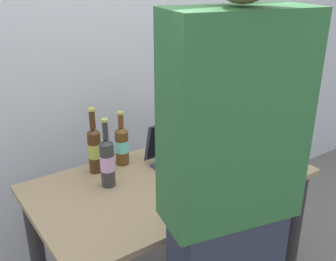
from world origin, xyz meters
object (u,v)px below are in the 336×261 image
(laptop, at_px, (184,154))
(beer_bottle_brown, at_px, (94,148))
(beer_bottle_dark, at_px, (122,144))
(beer_bottle_green, at_px, (107,161))
(coffee_mug, at_px, (251,140))
(person_figure, at_px, (228,208))

(laptop, distance_m, beer_bottle_brown, 0.46)
(beer_bottle_dark, xyz_separation_m, beer_bottle_green, (-0.16, -0.16, 0.02))
(laptop, xyz_separation_m, coffee_mug, (0.41, -0.07, 0.00))
(laptop, bearing_deg, beer_bottle_brown, 157.40)
(beer_bottle_brown, relative_size, person_figure, 0.18)
(beer_bottle_green, distance_m, person_figure, 0.68)
(laptop, bearing_deg, beer_bottle_green, 177.73)
(laptop, relative_size, beer_bottle_dark, 1.23)
(beer_bottle_brown, xyz_separation_m, coffee_mug, (0.83, -0.24, -0.08))
(beer_bottle_brown, bearing_deg, beer_bottle_green, -93.72)
(person_figure, bearing_deg, laptop, 64.39)
(beer_bottle_brown, height_order, coffee_mug, beer_bottle_brown)
(laptop, bearing_deg, person_figure, -115.61)
(beer_bottle_brown, xyz_separation_m, beer_bottle_green, (-0.01, -0.16, -0.00))
(beer_bottle_brown, height_order, beer_bottle_dark, beer_bottle_brown)
(beer_bottle_dark, relative_size, person_figure, 0.15)
(laptop, xyz_separation_m, person_figure, (-0.31, -0.65, 0.15))
(beer_bottle_dark, height_order, coffee_mug, beer_bottle_dark)
(laptop, height_order, beer_bottle_green, beer_bottle_green)
(beer_bottle_green, height_order, person_figure, person_figure)
(laptop, height_order, person_figure, person_figure)
(laptop, relative_size, beer_bottle_green, 1.05)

